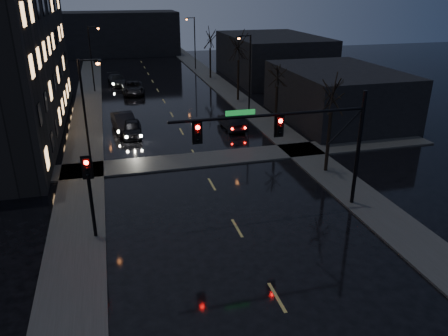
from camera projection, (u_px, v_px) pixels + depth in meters
ground at (296, 330)px, 16.85m from camera, size 160.00×160.00×0.00m
sidewalk_left at (87, 112)px, 46.05m from camera, size 3.00×140.00×0.12m
sidewalk_right at (241, 102)px, 50.09m from camera, size 3.00×140.00×0.12m
sidewalk_cross at (198, 160)px, 33.34m from camera, size 40.00×3.00×0.12m
commercial_right_near at (337, 95)px, 42.79m from camera, size 10.00×14.00×5.00m
commercial_right_far at (272, 57)px, 62.59m from camera, size 12.00×18.00×6.00m
far_block at (120, 34)px, 84.23m from camera, size 22.00×10.00×8.00m
signal_mast at (300, 133)px, 23.93m from camera, size 11.11×0.41×7.00m
signal_pole_left at (89, 186)px, 21.95m from camera, size 0.35×0.41×4.53m
tree_near at (334, 86)px, 28.97m from camera, size 3.52×3.52×8.08m
tree_mid_a at (278, 67)px, 38.04m from camera, size 3.30×3.30×7.58m
tree_mid_b at (239, 42)px, 48.45m from camera, size 3.74×3.74×8.59m
tree_far at (210, 35)px, 61.16m from camera, size 3.43×3.43×7.88m
streetlight_l_near at (87, 108)px, 29.29m from camera, size 1.53×0.28×8.00m
streetlight_l_far at (92, 53)px, 53.39m from camera, size 1.53×0.28×8.00m
streetlight_r_mid at (248, 68)px, 43.61m from camera, size 1.53×0.28×8.00m
streetlight_r_far at (193, 39)px, 68.60m from camera, size 1.53×0.28×8.00m
oncoming_car_a at (132, 128)px, 38.62m from camera, size 1.93×4.24×1.41m
oncoming_car_b at (124, 122)px, 39.92m from camera, size 2.39×5.17×1.64m
oncoming_car_c at (133, 88)px, 54.04m from camera, size 2.56×5.52×1.53m
oncoming_car_d at (117, 80)px, 58.64m from camera, size 2.72×5.28×1.46m
lead_car at (232, 121)px, 40.55m from camera, size 1.77×4.53×1.47m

